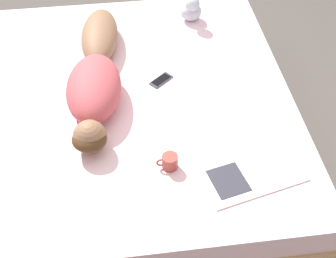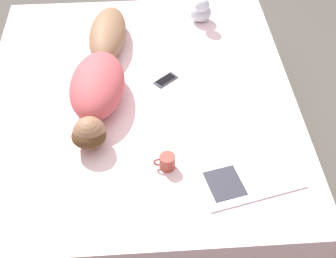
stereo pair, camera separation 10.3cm
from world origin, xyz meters
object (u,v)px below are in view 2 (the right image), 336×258
open_magazine (248,178)px  cell_phone (166,80)px  person (100,72)px  coffee_mug (167,162)px

open_magazine → cell_phone: bearing=-78.6°
person → open_magazine: bearing=138.9°
person → open_magazine: size_ratio=2.32×
open_magazine → coffee_mug: (0.39, -0.10, 0.04)m
cell_phone → person: bearing=50.8°
person → coffee_mug: bearing=122.5°
person → coffee_mug: (-0.34, 0.66, -0.06)m
person → cell_phone: bearing=-174.3°
open_magazine → cell_phone: 0.84m
open_magazine → cell_phone: (0.35, -0.76, 0.00)m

